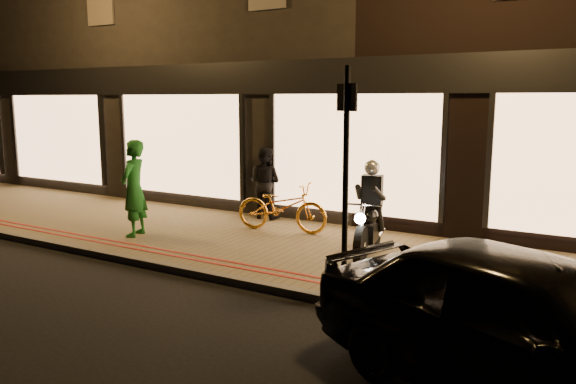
% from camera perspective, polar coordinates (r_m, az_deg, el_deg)
% --- Properties ---
extents(ground, '(90.00, 90.00, 0.00)m').
position_cam_1_polar(ground, '(8.29, -5.05, -9.62)').
color(ground, black).
rests_on(ground, ground).
extents(sidewalk, '(50.00, 4.00, 0.12)m').
position_cam_1_polar(sidewalk, '(9.89, 1.72, -6.05)').
color(sidewalk, brown).
rests_on(sidewalk, ground).
extents(kerb_stone, '(50.00, 0.14, 0.12)m').
position_cam_1_polar(kerb_stone, '(8.31, -4.86, -9.13)').
color(kerb_stone, '#59544C').
rests_on(kerb_stone, ground).
extents(red_kerb_lines, '(50.00, 0.26, 0.01)m').
position_cam_1_polar(red_kerb_lines, '(8.68, -2.94, -7.85)').
color(red_kerb_lines, maroon).
rests_on(red_kerb_lines, sidewalk).
extents(building_row, '(48.00, 10.11, 8.50)m').
position_cam_1_polar(building_row, '(16.09, 14.27, 14.68)').
color(building_row, black).
rests_on(building_row, ground).
extents(motorcycle, '(0.69, 1.92, 1.59)m').
position_cam_1_polar(motorcycle, '(9.40, 8.28, -2.73)').
color(motorcycle, black).
rests_on(motorcycle, sidewalk).
extents(sign_post, '(0.34, 0.16, 3.00)m').
position_cam_1_polar(sign_post, '(7.34, 5.89, 2.32)').
color(sign_post, black).
rests_on(sign_post, sidewalk).
extents(bicycle_gold, '(1.94, 0.91, 0.98)m').
position_cam_1_polar(bicycle_gold, '(11.00, -0.62, -1.51)').
color(bicycle_gold, orange).
rests_on(bicycle_gold, sidewalk).
extents(person_green, '(0.62, 0.77, 1.83)m').
position_cam_1_polar(person_green, '(10.97, -15.39, 0.36)').
color(person_green, '#1B6522').
rests_on(person_green, sidewalk).
extents(person_dark, '(0.77, 0.60, 1.56)m').
position_cam_1_polar(person_dark, '(12.19, -2.36, 0.94)').
color(person_dark, black).
rests_on(person_dark, sidewalk).
extents(parked_car, '(4.53, 3.08, 1.43)m').
position_cam_1_polar(parked_car, '(5.50, 23.29, -12.51)').
color(parked_car, black).
rests_on(parked_car, ground).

